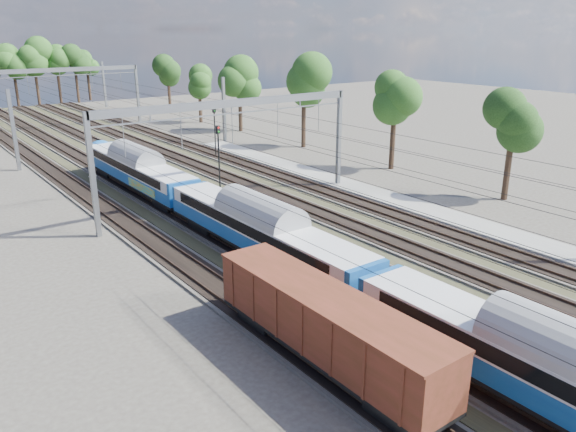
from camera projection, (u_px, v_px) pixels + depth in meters
track_bed at (160, 172)px, 58.64m from camera, size 21.00×130.00×0.34m
platform at (422, 209)px, 46.37m from camera, size 3.00×70.00×0.30m
catenary at (129, 103)px, 62.69m from camera, size 25.65×130.00×9.00m
tree_belt at (81, 67)px, 96.13m from camera, size 38.96×100.73×11.91m
emu_train at (264, 225)px, 35.47m from camera, size 2.89×61.18×4.23m
freight_boxcar at (325, 324)px, 24.47m from camera, size 2.72×13.14×3.39m
worker at (159, 163)px, 59.37m from camera, size 0.60×0.72×1.68m
signal_near at (219, 150)px, 51.46m from camera, size 0.42×0.39×5.98m
signal_far at (215, 125)px, 64.90m from camera, size 0.38×0.35×5.91m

